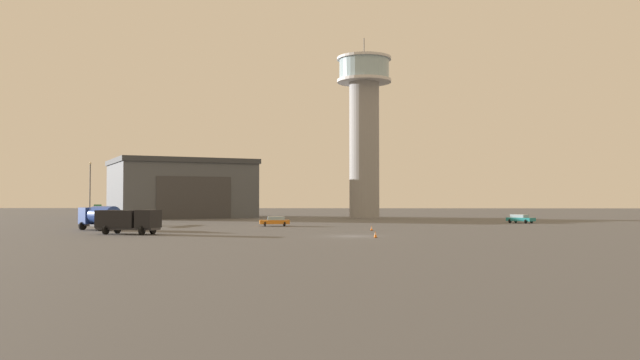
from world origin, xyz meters
TOP-DOWN VIEW (x-y plane):
  - ground_plane at (0.00, 0.00)m, footprint 400.00×400.00m
  - control_tower at (3.02, 63.35)m, footprint 10.96×10.96m
  - hangar at (-35.03, 65.54)m, footprint 34.67×32.98m
  - airplane_silver at (-33.61, 25.76)m, footprint 8.07×10.29m
  - truck_fuel_tanker_blue at (-30.81, 11.23)m, footprint 6.20×5.49m
  - truck_box_black at (-24.32, 2.42)m, footprint 7.24×4.25m
  - car_orange at (-10.69, 23.86)m, footprint 4.40×2.70m
  - car_teal at (27.01, 37.02)m, footprint 4.26×4.36m
  - light_post_east at (-44.74, 42.43)m, footprint 0.44×0.44m
  - traffic_cone_near_left at (2.40, 11.48)m, footprint 0.36×0.36m
  - traffic_cone_near_right at (2.21, -2.79)m, footprint 0.36×0.36m

SIDE VIEW (x-z plane):
  - ground_plane at x=0.00m, z-range 0.00..0.00m
  - traffic_cone_near_left at x=2.40m, z-range 0.00..0.56m
  - traffic_cone_near_right at x=2.21m, z-range 0.00..0.66m
  - car_orange at x=-10.69m, z-range 0.05..1.42m
  - car_teal at x=27.01m, z-range 0.06..1.43m
  - airplane_silver at x=-33.61m, z-range -0.10..2.93m
  - truck_box_black at x=-24.32m, z-range 0.22..2.88m
  - truck_fuel_tanker_blue at x=-30.81m, z-range 0.20..3.16m
  - hangar at x=-35.03m, z-range 0.02..11.89m
  - light_post_east at x=-44.74m, z-range 0.86..11.07m
  - control_tower at x=3.02m, z-range 1.18..37.71m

